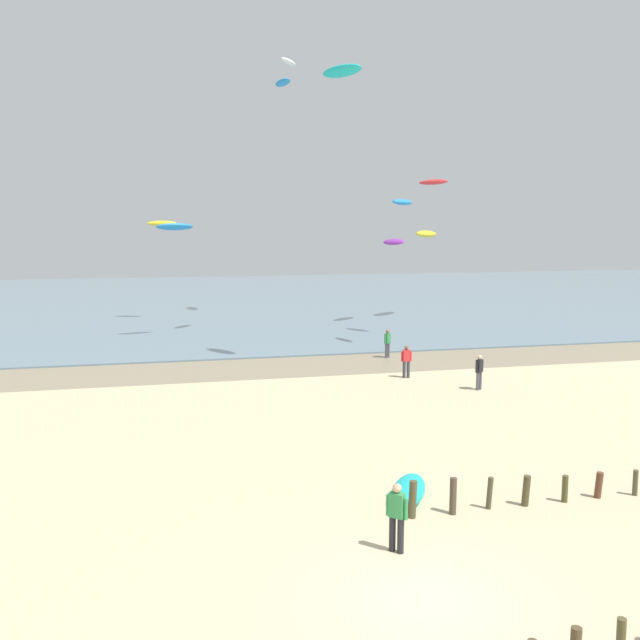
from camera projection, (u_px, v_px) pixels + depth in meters
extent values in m
plane|color=#C6B58C|center=(425.00, 599.00, 14.22)|extent=(160.00, 160.00, 0.00)
cube|color=gray|center=(260.00, 368.00, 37.70)|extent=(120.00, 5.65, 0.01)
cube|color=slate|center=(211.00, 299.00, 74.19)|extent=(160.00, 70.00, 0.10)
cylinder|color=#4E472B|center=(621.00, 637.00, 12.25)|extent=(0.18, 0.17, 0.74)
cylinder|color=#4A462A|center=(413.00, 499.00, 18.15)|extent=(0.25, 0.22, 1.03)
cylinder|color=#4D4030|center=(453.00, 496.00, 18.39)|extent=(0.21, 0.23, 1.02)
cylinder|color=#4C4630|center=(490.00, 493.00, 18.72)|extent=(0.18, 0.19, 0.92)
cylinder|color=#4C442B|center=(526.00, 491.00, 18.94)|extent=(0.23, 0.23, 0.89)
cylinder|color=#4B4627|center=(565.00, 489.00, 19.20)|extent=(0.18, 0.19, 0.79)
cylinder|color=brown|center=(599.00, 485.00, 19.51)|extent=(0.23, 0.24, 0.78)
cylinder|color=#4B4631|center=(635.00, 483.00, 19.68)|extent=(0.18, 0.18, 0.78)
cylinder|color=#4C4C56|center=(480.00, 380.00, 32.70)|extent=(0.16, 0.16, 0.88)
cylinder|color=#4C4C56|center=(478.00, 381.00, 32.54)|extent=(0.16, 0.16, 0.88)
cube|color=black|center=(479.00, 366.00, 32.52)|extent=(0.42, 0.38, 0.60)
sphere|color=beige|center=(480.00, 357.00, 32.46)|extent=(0.22, 0.22, 0.22)
cylinder|color=black|center=(482.00, 366.00, 32.70)|extent=(0.09, 0.09, 0.52)
cylinder|color=black|center=(477.00, 368.00, 32.36)|extent=(0.09, 0.09, 0.52)
cylinder|color=#4C4C56|center=(386.00, 351.00, 40.67)|extent=(0.16, 0.16, 0.88)
cylinder|color=#4C4C56|center=(388.00, 350.00, 40.84)|extent=(0.16, 0.16, 0.88)
cube|color=#338C4C|center=(387.00, 338.00, 40.65)|extent=(0.42, 0.39, 0.60)
sphere|color=brown|center=(388.00, 331.00, 40.60)|extent=(0.22, 0.22, 0.22)
cylinder|color=#338C4C|center=(385.00, 340.00, 40.48)|extent=(0.09, 0.09, 0.52)
cylinder|color=#338C4C|center=(390.00, 339.00, 40.84)|extent=(0.09, 0.09, 0.52)
cylinder|color=#383842|center=(408.00, 369.00, 35.27)|extent=(0.16, 0.16, 0.88)
cylinder|color=#383842|center=(404.00, 370.00, 35.24)|extent=(0.16, 0.16, 0.88)
cube|color=red|center=(406.00, 355.00, 35.15)|extent=(0.38, 0.25, 0.60)
sphere|color=brown|center=(407.00, 348.00, 35.10)|extent=(0.22, 0.22, 0.22)
cylinder|color=red|center=(411.00, 356.00, 35.20)|extent=(0.09, 0.09, 0.52)
cylinder|color=red|center=(402.00, 357.00, 35.13)|extent=(0.09, 0.09, 0.52)
cylinder|color=#232328|center=(392.00, 533.00, 16.28)|extent=(0.16, 0.16, 0.88)
cylinder|color=#232328|center=(401.00, 536.00, 16.17)|extent=(0.16, 0.16, 0.88)
cube|color=#338C4C|center=(397.00, 505.00, 16.13)|extent=(0.41, 0.41, 0.60)
sphere|color=tan|center=(397.00, 488.00, 16.07)|extent=(0.22, 0.22, 0.22)
cylinder|color=#338C4C|center=(388.00, 505.00, 16.26)|extent=(0.09, 0.09, 0.52)
cylinder|color=#338C4C|center=(406.00, 509.00, 16.00)|extent=(0.09, 0.09, 0.52)
ellipsoid|color=#19B2B7|center=(408.00, 491.00, 19.40)|extent=(2.03, 2.68, 0.51)
ellipsoid|color=yellow|center=(426.00, 234.00, 57.99)|extent=(3.36, 3.34, 0.75)
ellipsoid|color=#2384D1|center=(283.00, 83.00, 56.83)|extent=(1.35, 2.97, 0.52)
ellipsoid|color=#2384D1|center=(175.00, 227.00, 46.52)|extent=(2.70, 1.46, 0.71)
ellipsoid|color=#19B2B7|center=(342.00, 71.00, 35.77)|extent=(2.25, 2.86, 0.74)
ellipsoid|color=white|center=(289.00, 62.00, 45.27)|extent=(1.77, 2.14, 0.49)
ellipsoid|color=red|center=(433.00, 182.00, 46.83)|extent=(1.94, 2.39, 0.46)
ellipsoid|color=yellow|center=(162.00, 223.00, 55.94)|extent=(2.70, 1.78, 0.55)
ellipsoid|color=#2384D1|center=(402.00, 202.00, 53.52)|extent=(2.84, 2.76, 0.60)
ellipsoid|color=purple|center=(394.00, 242.00, 43.92)|extent=(1.34, 2.34, 0.59)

